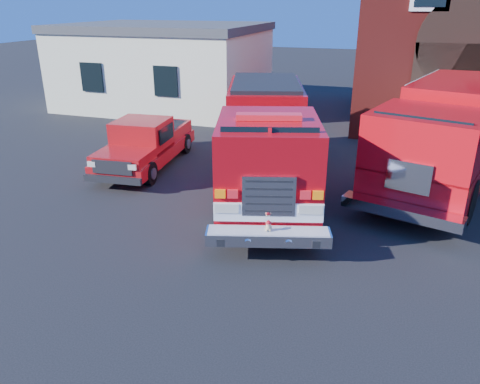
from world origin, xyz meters
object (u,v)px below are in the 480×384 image
(side_building, at_px, (166,65))
(fire_engine, at_px, (266,138))
(pickup_truck, at_px, (146,144))
(secondary_truck, at_px, (450,130))

(side_building, xyz_separation_m, fire_engine, (8.54, -10.24, -0.69))
(side_building, distance_m, fire_engine, 13.35)
(pickup_truck, bearing_deg, side_building, 112.50)
(fire_engine, relative_size, pickup_truck, 1.83)
(pickup_truck, bearing_deg, secondary_truck, 10.93)
(fire_engine, distance_m, secondary_truck, 5.93)
(fire_engine, xyz_separation_m, secondary_truck, (5.46, 2.31, 0.13))
(fire_engine, bearing_deg, side_building, 129.83)
(side_building, xyz_separation_m, secondary_truck, (14.00, -7.93, -0.55))
(side_building, xyz_separation_m, pickup_truck, (4.08, -9.85, -1.39))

